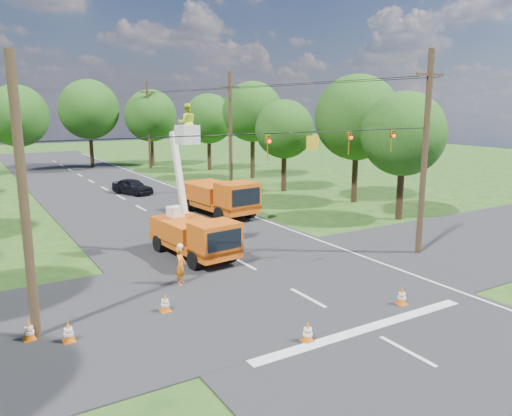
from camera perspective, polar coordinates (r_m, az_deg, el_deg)
ground at (r=37.08m, az=-13.01°, el=-0.07°), size 140.00×140.00×0.00m
road_main at (r=37.08m, az=-13.01°, el=-0.07°), size 12.00×100.00×0.06m
road_cross at (r=21.32m, az=2.66°, el=-8.60°), size 56.00×10.00×0.07m
stop_bar at (r=17.58m, az=12.40°, el=-13.47°), size 9.00×0.45×0.02m
edge_line at (r=39.13m, az=-5.21°, el=0.80°), size 0.12×90.00×0.02m
bucket_truck at (r=24.52m, az=-7.07°, el=-2.01°), size 2.72×5.86×7.46m
second_truck at (r=33.77m, az=-4.19°, el=1.32°), size 3.23×6.94×2.51m
ground_worker at (r=21.15m, az=-8.60°, el=-6.54°), size 0.69×0.71×1.64m
distant_car at (r=43.07m, az=-13.94°, el=2.41°), size 2.99×4.22×1.33m
traffic_cone_0 at (r=16.34m, az=5.92°, el=-13.88°), size 0.38×0.38×0.71m
traffic_cone_1 at (r=19.79m, az=16.33°, el=-9.63°), size 0.38×0.38×0.71m
traffic_cone_2 at (r=26.58m, az=-2.69°, el=-3.64°), size 0.38×0.38×0.71m
traffic_cone_3 at (r=28.86m, az=-2.48°, el=-2.40°), size 0.38×0.38×0.71m
traffic_cone_4 at (r=18.71m, az=-10.35°, el=-10.60°), size 0.38×0.38×0.71m
traffic_cone_5 at (r=17.30m, az=-20.64°, el=-13.11°), size 0.38×0.38×0.71m
traffic_cone_6 at (r=17.89m, az=-24.52°, el=-12.59°), size 0.38×0.38×0.71m
traffic_cone_7 at (r=34.95m, az=-4.65°, el=0.08°), size 0.38×0.38×0.71m
pole_right_near at (r=25.83m, az=18.74°, el=6.02°), size 1.80×0.30×10.00m
pole_right_mid at (r=41.59m, az=-2.94°, el=8.57°), size 1.80×0.30×10.00m
pole_right_far at (r=59.94m, az=-12.17°, el=9.30°), size 1.80×0.30×10.00m
pole_left at (r=16.90m, az=-25.01°, el=0.72°), size 0.30×0.30×9.00m
signal_span at (r=21.36m, az=7.83°, el=7.53°), size 18.00×0.29×1.07m
tree_right_a at (r=33.49m, az=16.50°, el=8.12°), size 5.40×5.40×8.28m
tree_right_b at (r=38.76m, az=11.48°, el=10.09°), size 6.40×6.40×9.65m
tree_right_c at (r=43.17m, az=3.26°, el=8.96°), size 5.00×5.00×7.83m
tree_right_d at (r=50.73m, az=-0.40°, el=10.94°), size 6.00×6.00×9.70m
tree_right_e at (r=57.32m, az=-5.44°, el=10.11°), size 5.60×5.60×8.63m
tree_far_a at (r=59.90m, az=-25.65°, el=9.46°), size 6.60×6.60×9.50m
tree_far_b at (r=63.18m, az=-18.56°, el=10.62°), size 7.00×7.00×10.32m
tree_far_c at (r=62.12m, az=-11.94°, el=10.27°), size 6.20×6.20×9.18m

